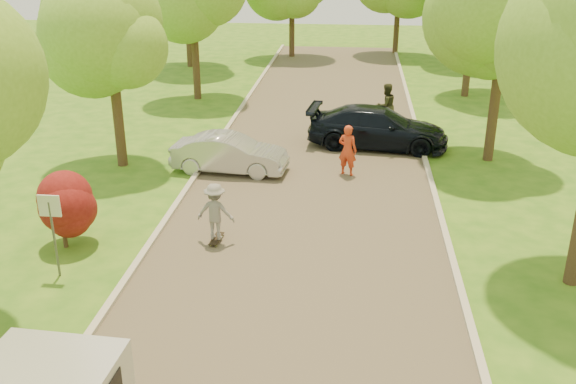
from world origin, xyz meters
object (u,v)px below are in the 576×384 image
at_px(street_sign, 51,219).
at_px(silver_sedan, 230,154).
at_px(dark_sedan, 378,127).
at_px(person_striped, 348,150).
at_px(person_olive, 386,106).
at_px(longboard, 217,239).
at_px(skateboarder, 215,212).

bearing_deg(street_sign, silver_sedan, 69.87).
xyz_separation_m(dark_sedan, person_striped, (-1.12, -3.27, 0.12)).
bearing_deg(person_striped, person_olive, -84.30).
bearing_deg(dark_sedan, longboard, 159.08).
bearing_deg(silver_sedan, longboard, -167.73).
bearing_deg(silver_sedan, skateboarder, -167.73).
xyz_separation_m(silver_sedan, person_olive, (5.67, 6.16, 0.29)).
height_order(skateboarder, person_striped, person_striped).
height_order(street_sign, person_olive, street_sign).
relative_size(silver_sedan, dark_sedan, 0.75).
distance_m(silver_sedan, person_olive, 8.37).
bearing_deg(person_olive, street_sign, 24.89).
xyz_separation_m(dark_sedan, longboard, (-4.59, -8.86, -0.70)).
bearing_deg(person_olive, silver_sedan, 13.73).
height_order(street_sign, person_striped, street_sign).
distance_m(longboard, person_olive, 12.70).
xyz_separation_m(dark_sedan, person_olive, (0.40, 2.78, 0.16)).
relative_size(silver_sedan, skateboarder, 2.53).
distance_m(street_sign, skateboarder, 4.22).
xyz_separation_m(longboard, person_olive, (4.99, 11.65, 0.87)).
bearing_deg(silver_sedan, person_olive, -37.33).
relative_size(longboard, person_olive, 0.44).
distance_m(dark_sedan, person_olive, 2.82).
distance_m(longboard, skateboarder, 0.82).
bearing_deg(skateboarder, dark_sedan, -113.13).
distance_m(street_sign, person_olive, 16.31).
bearing_deg(dark_sedan, skateboarder, 159.08).
bearing_deg(longboard, street_sign, 36.93).
relative_size(longboard, person_striped, 0.46).
height_order(longboard, person_olive, person_olive).
distance_m(dark_sedan, skateboarder, 9.98).
xyz_separation_m(street_sign, dark_sedan, (8.10, 11.12, -0.77)).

